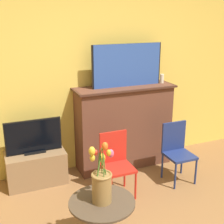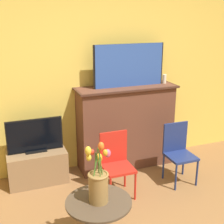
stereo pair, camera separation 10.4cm
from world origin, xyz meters
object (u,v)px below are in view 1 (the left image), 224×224
Objects in this scene: painting at (127,65)px; tv_monitor at (34,137)px; chair_red at (116,160)px; chair_blue at (177,149)px; vase_tulips at (102,183)px.

tv_monitor is (-1.26, -0.02, -0.79)m from painting.
chair_blue is (0.84, 0.01, 0.00)m from chair_red.
painting is 1.68× the size of vase_tulips.
chair_blue is 1.58m from vase_tulips.
tv_monitor is 0.91× the size of chair_red.
chair_blue is at bearing 0.72° from chair_red.
painting is 1.29× the size of chair_blue.
vase_tulips is (-1.33, -0.82, 0.26)m from chair_blue.
painting is at bearing 56.11° from chair_red.
painting is 1.49m from tv_monitor.
tv_monitor is at bearing 144.02° from chair_red.
tv_monitor reaches higher than chair_red.
vase_tulips is at bearing -148.11° from chair_blue.
painting reaches higher than vase_tulips.
chair_red is 1.00× the size of chair_blue.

